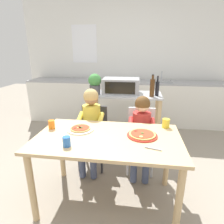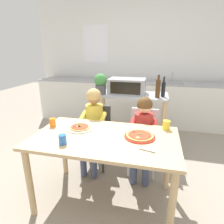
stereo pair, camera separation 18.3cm
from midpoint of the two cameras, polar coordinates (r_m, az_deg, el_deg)
name	(u,v)px [view 1 (the left image)]	position (r m, az deg, el deg)	size (l,w,h in m)	color
ground_plane	(119,149)	(3.13, 0.42, -11.08)	(11.04, 11.04, 0.00)	gray
back_wall_tiled	(128,58)	(4.44, 3.52, 15.84)	(4.69, 0.13, 2.70)	white
kitchen_counter	(126,101)	(4.17, 2.87, 3.17)	(4.22, 0.60, 1.10)	silver
kitchen_island_cart	(125,112)	(3.03, 2.19, 0.06)	(1.10, 0.53, 0.88)	#B7BABF
toaster_oven	(121,86)	(2.96, 0.93, 7.84)	(0.55, 0.37, 0.23)	#999BA0
bottle_slim_sauce	(157,88)	(2.85, 11.60, 7.03)	(0.06, 0.06, 0.29)	black
bottle_tall_green_wine	(152,87)	(2.78, 10.12, 7.26)	(0.07, 0.07, 0.32)	#4C2D14
bottle_squat_spirits	(95,86)	(3.06, -6.99, 7.79)	(0.06, 0.06, 0.26)	#4C2D14
potted_herb_plant	(95,84)	(2.88, -7.01, 8.46)	(0.19, 0.19, 0.31)	#4C4C51
dining_table	(108,146)	(1.87, -4.18, -10.31)	(1.38, 0.80, 0.74)	tan
dining_chair_left	(93,132)	(2.58, -7.64, -6.04)	(0.36, 0.36, 0.81)	#333338
dining_chair_right	(141,135)	(2.49, 6.54, -6.89)	(0.36, 0.36, 0.81)	silver
child_in_yellow_shirt	(91,121)	(2.39, -8.60, -2.85)	(0.32, 0.42, 1.06)	#424C6B
child_in_red_shirt	(141,127)	(2.31, 6.58, -4.57)	(0.32, 0.42, 0.99)	#424C6B
pizza_plate_white	(80,129)	(2.00, -12.07, -5.02)	(0.27, 0.27, 0.03)	white
pizza_plate_red_rimmed	(142,135)	(1.84, 6.22, -6.85)	(0.29, 0.29, 0.03)	red
drinking_cup_blue	(67,141)	(1.70, -16.52, -8.53)	(0.07, 0.07, 0.09)	blue
drinking_cup_yellow	(166,123)	(2.07, 13.43, -3.32)	(0.08, 0.08, 0.09)	yellow
drinking_cup_orange	(52,124)	(2.11, -20.08, -3.57)	(0.07, 0.07, 0.09)	orange
serving_spoon	(153,149)	(1.62, 8.98, -10.86)	(0.01, 0.01, 0.14)	#B7BABF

